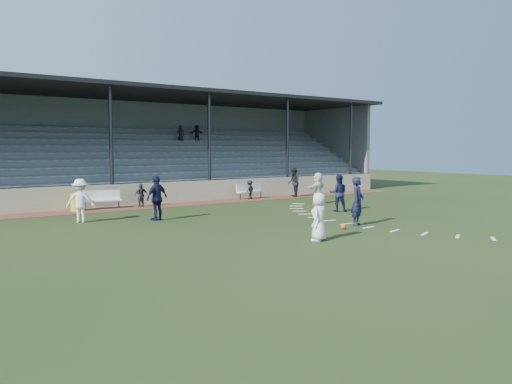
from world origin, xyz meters
TOP-DOWN VIEW (x-y plane):
  - ground at (0.00, 0.00)m, footprint 90.00×90.00m
  - cinder_track at (0.00, 10.50)m, footprint 34.00×2.00m
  - retaining_wall at (0.00, 11.55)m, footprint 34.00×0.18m
  - bench_left at (-3.84, 10.96)m, footprint 2.03×0.69m
  - bench_right at (5.41, 10.88)m, footprint 2.03×0.68m
  - trash_bin at (-5.13, 10.78)m, footprint 0.56×0.56m
  - football at (1.76, -0.88)m, footprint 0.20×0.20m
  - player_white_lead at (-0.63, -2.11)m, footprint 0.95×0.86m
  - player_navy_lead at (2.90, -0.54)m, footprint 0.86×0.76m
  - player_navy_mid at (5.53, 3.23)m, footprint 1.13×1.10m
  - player_white_wing at (-6.03, 6.83)m, footprint 1.38×1.14m
  - player_navy_wing at (-3.14, 5.52)m, footprint 1.25×0.86m
  - player_white_back at (7.05, 6.42)m, footprint 1.73×1.00m
  - official at (8.36, 10.18)m, footprint 1.06×1.14m
  - sub_left_near at (-1.83, 10.62)m, footprint 0.52×0.42m
  - sub_left_far at (-1.73, 10.75)m, footprint 0.75×0.40m
  - sub_right at (5.25, 10.63)m, footprint 0.86×0.68m
  - grandstand at (0.00, 16.26)m, footprint 34.60×9.00m
  - penalty_arc at (4.12, 0.00)m, footprint 3.89×14.63m

SIDE VIEW (x-z plane):
  - ground at x=0.00m, z-range 0.00..0.00m
  - penalty_arc at x=4.12m, z-range 0.00..0.01m
  - cinder_track at x=0.00m, z-range 0.00..0.02m
  - football at x=1.76m, z-range 0.00..0.20m
  - trash_bin at x=-5.13m, z-range 0.02..0.91m
  - bench_left at x=-3.84m, z-range 0.11..1.06m
  - bench_right at x=5.41m, z-range 0.11..1.06m
  - retaining_wall at x=0.00m, z-range 0.00..1.20m
  - sub_right at x=5.25m, z-range 0.02..1.18m
  - sub_left_far at x=-1.73m, z-range 0.02..1.24m
  - sub_left_near at x=-1.83m, z-range 0.02..1.26m
  - player_white_lead at x=-0.63m, z-range 0.00..1.63m
  - player_white_back at x=7.05m, z-range 0.00..1.77m
  - player_navy_mid at x=5.53m, z-range 0.00..1.83m
  - player_white_wing at x=-6.03m, z-range 0.00..1.85m
  - official at x=8.36m, z-range 0.02..1.88m
  - player_navy_wing at x=-3.14m, z-range 0.00..1.97m
  - player_navy_lead at x=2.90m, z-range 0.00..1.99m
  - grandstand at x=0.00m, z-range -1.10..5.51m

